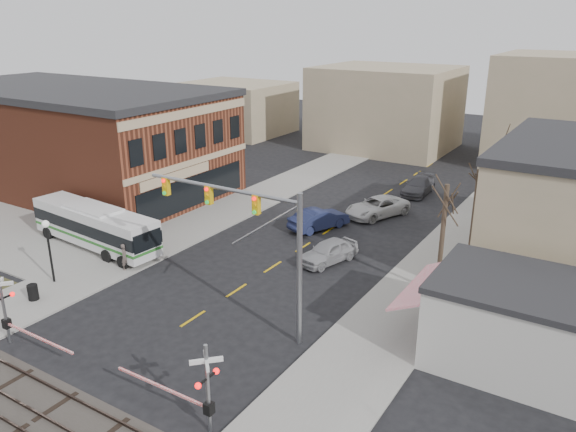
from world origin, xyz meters
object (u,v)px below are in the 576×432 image
at_px(transit_bus, 95,226).
at_px(rr_crossing_west, 9,310).
at_px(street_lamp, 48,238).
at_px(pedestrian_near, 125,257).
at_px(trash_bin, 33,292).
at_px(traffic_signal_mast, 254,228).
at_px(rr_crossing_east, 200,386).
at_px(car_c, 377,207).
at_px(car_a, 328,251).
at_px(car_d, 418,186).
at_px(car_b, 319,219).
at_px(pedestrian_far, 129,241).

height_order(transit_bus, rr_crossing_west, rr_crossing_west).
bearing_deg(rr_crossing_west, transit_bus, 121.47).
distance_m(street_lamp, pedestrian_near, 4.85).
bearing_deg(pedestrian_near, trash_bin, 149.20).
xyz_separation_m(transit_bus, traffic_signal_mast, (16.14, -3.06, 4.04)).
height_order(street_lamp, pedestrian_near, street_lamp).
xyz_separation_m(rr_crossing_east, car_c, (-4.27, 27.51, -1.17)).
distance_m(transit_bus, rr_crossing_east, 21.46).
distance_m(car_a, car_d, 18.30).
bearing_deg(traffic_signal_mast, transit_bus, 169.27).
bearing_deg(car_a, traffic_signal_mast, -68.78).
xyz_separation_m(rr_crossing_east, car_d, (-3.49, 35.41, -1.21)).
height_order(rr_crossing_west, car_c, rr_crossing_west).
relative_size(rr_crossing_east, trash_bin, 6.01).
bearing_deg(car_c, trash_bin, -91.52).
bearing_deg(traffic_signal_mast, rr_crossing_west, -140.46).
xyz_separation_m(street_lamp, car_c, (12.08, 22.31, -2.25)).
bearing_deg(street_lamp, car_b, 61.15).
height_order(rr_crossing_west, trash_bin, rr_crossing_west).
bearing_deg(car_d, rr_crossing_west, -104.66).
distance_m(rr_crossing_east, car_d, 35.61).
bearing_deg(car_d, traffic_signal_mast, -89.29).
xyz_separation_m(trash_bin, car_c, (11.06, 24.45, 0.21)).
height_order(street_lamp, car_b, street_lamp).
xyz_separation_m(car_b, car_d, (3.43, 13.10, -0.07)).
height_order(pedestrian_near, pedestrian_far, pedestrian_near).
relative_size(rr_crossing_west, street_lamp, 1.38).
distance_m(transit_bus, pedestrian_near, 5.10).
distance_m(trash_bin, car_b, 21.00).
xyz_separation_m(trash_bin, car_a, (12.00, 14.05, 0.19)).
bearing_deg(car_b, pedestrian_far, 73.98).
bearing_deg(trash_bin, car_d, 69.91).
relative_size(trash_bin, car_a, 0.20).
relative_size(traffic_signal_mast, rr_crossing_east, 1.71).
bearing_deg(rr_crossing_east, car_c, 98.82).
relative_size(car_a, pedestrian_near, 2.59).
bearing_deg(car_c, street_lamp, -95.61).
bearing_deg(transit_bus, rr_crossing_west, -58.53).
relative_size(rr_crossing_west, car_b, 1.12).
height_order(car_a, car_c, car_c).
height_order(transit_bus, traffic_signal_mast, traffic_signal_mast).
bearing_deg(street_lamp, pedestrian_far, 85.02).
xyz_separation_m(transit_bus, rr_crossing_west, (6.66, -10.88, 0.29)).
relative_size(car_d, pedestrian_far, 3.12).
bearing_deg(trash_bin, pedestrian_near, 76.37).
distance_m(rr_crossing_west, car_a, 19.53).
xyz_separation_m(transit_bus, rr_crossing_east, (18.69, -10.55, 0.29)).
bearing_deg(trash_bin, car_b, 66.41).
height_order(trash_bin, pedestrian_far, pedestrian_far).
relative_size(transit_bus, car_c, 2.03).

